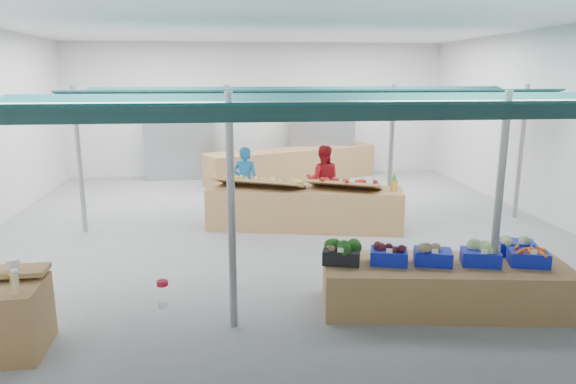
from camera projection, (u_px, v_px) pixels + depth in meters
name	position (u px, v px, depth m)	size (l,w,h in m)	color
floor	(279.00, 232.00, 10.66)	(13.00, 13.00, 0.00)	slate
hall	(272.00, 100.00, 11.47)	(13.00, 13.00, 13.00)	silver
pole_grid	(333.00, 158.00, 8.66)	(10.00, 4.60, 3.00)	gray
awnings	(334.00, 100.00, 8.44)	(9.50, 7.08, 0.30)	#0A2D2E
back_shelving_left	(179.00, 147.00, 15.96)	(2.00, 0.50, 2.00)	#B23F33
back_shelving_right	(321.00, 145.00, 16.48)	(2.00, 0.50, 2.00)	#B23F33
veg_counter	(444.00, 286.00, 7.12)	(3.33, 1.11, 0.65)	#956241
fruit_counter	(304.00, 208.00, 10.84)	(4.06, 0.97, 0.87)	#956241
far_counter	(293.00, 165.00, 15.77)	(5.48, 1.10, 0.99)	#956241
vendor_left	(245.00, 182.00, 11.68)	(0.59, 0.39, 1.62)	#1B69B4
vendor_right	(323.00, 180.00, 11.89)	(0.79, 0.61, 1.62)	#A5141F
crate_broccoli	(342.00, 252.00, 7.06)	(0.58, 0.48, 0.35)	black
crate_beets	(389.00, 254.00, 7.04)	(0.58, 0.48, 0.29)	#101DAE
crate_celeriac	(433.00, 254.00, 7.02)	(0.58, 0.48, 0.31)	#101DAE
crate_cabbage	(481.00, 253.00, 7.00)	(0.58, 0.48, 0.35)	#101DAE
crate_carrots	(528.00, 257.00, 6.99)	(0.58, 0.48, 0.29)	#101DAE
sparrow	(331.00, 248.00, 6.93)	(0.12, 0.09, 0.11)	brown
pole_ribbon	(162.00, 285.00, 5.25)	(0.12, 0.12, 0.28)	#B80C24
apple_heap_yellow	(258.00, 181.00, 10.71)	(2.02, 1.44, 0.27)	#997247
apple_heap_red	(344.00, 182.00, 10.54)	(1.66, 1.27, 0.27)	#997247
pineapple	(394.00, 183.00, 10.43)	(0.14, 0.14, 0.39)	#8C6019
crate_extra	(516.00, 245.00, 7.39)	(0.58, 0.48, 0.32)	#101DAE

